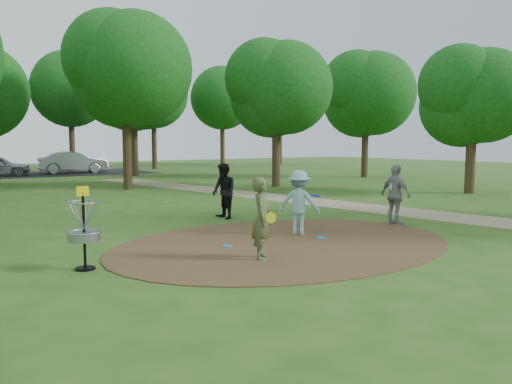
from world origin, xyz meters
TOP-DOWN VIEW (x-y plane):
  - ground at (0.00, 0.00)m, footprint 100.00×100.00m
  - dirt_clearing at (0.00, 0.00)m, footprint 8.40×8.40m
  - footpath at (6.50, 2.00)m, footprint 7.55×39.89m
  - parking_lot at (2.00, 30.00)m, footprint 14.00×8.00m
  - player_observer_with_disc at (-1.37, -0.93)m, footprint 0.69×0.71m
  - player_throwing_with_disc at (0.97, 0.69)m, footprint 1.30×1.19m
  - player_walking_with_disc at (0.81, 4.03)m, footprint 0.69×0.85m
  - player_waiting_with_disc at (4.12, 0.22)m, footprint 0.47×1.03m
  - disc_ground_cyan at (-1.33, 0.44)m, footprint 0.22×0.22m
  - disc_ground_blue at (1.02, -0.08)m, footprint 0.22×0.22m
  - car_right at (3.41, 29.72)m, footprint 5.15×2.33m
  - disc_golf_basket at (-4.50, 0.30)m, footprint 0.63×0.63m
  - tree_ring at (0.78, 9.18)m, footprint 37.48×45.59m

SIDE VIEW (x-z plane):
  - ground at x=0.00m, z-range 0.00..0.00m
  - parking_lot at x=2.00m, z-range 0.00..0.01m
  - footpath at x=6.50m, z-range 0.00..0.01m
  - dirt_clearing at x=0.00m, z-range 0.00..0.02m
  - disc_ground_cyan at x=-1.33m, z-range 0.02..0.04m
  - disc_ground_blue at x=1.02m, z-range 0.02..0.04m
  - player_throwing_with_disc at x=0.97m, z-range 0.00..1.63m
  - car_right at x=3.41m, z-range 0.00..1.64m
  - player_observer_with_disc at x=-1.37m, z-range 0.00..1.65m
  - player_walking_with_disc at x=0.81m, z-range 0.00..1.70m
  - player_waiting_with_disc at x=4.12m, z-range 0.00..1.72m
  - disc_golf_basket at x=-4.50m, z-range 0.10..1.64m
  - tree_ring at x=0.78m, z-range 0.61..9.87m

